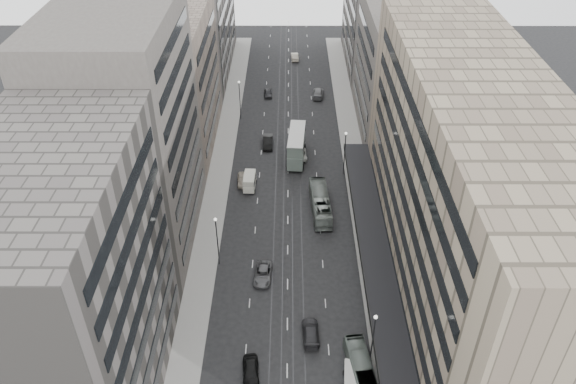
{
  "coord_description": "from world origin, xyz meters",
  "views": [
    {
      "loc": [
        0.2,
        -46.59,
        55.18
      ],
      "look_at": [
        0.03,
        20.99,
        6.14
      ],
      "focal_mm": 35.0,
      "sensor_mm": 36.0,
      "label": 1
    }
  ],
  "objects_px": {
    "bus_near": "(362,374)",
    "vw_microbus": "(351,379)",
    "sedan_2": "(263,274)",
    "double_decker": "(296,145)",
    "bus_far": "(320,203)",
    "sedan_0": "(251,372)",
    "panel_van": "(250,181)"
  },
  "relations": [
    {
      "from": "bus_near",
      "to": "sedan_2",
      "type": "relative_size",
      "value": 1.96
    },
    {
      "from": "bus_near",
      "to": "vw_microbus",
      "type": "relative_size",
      "value": 2.37
    },
    {
      "from": "panel_van",
      "to": "bus_near",
      "type": "bearing_deg",
      "value": -66.32
    },
    {
      "from": "vw_microbus",
      "to": "sedan_2",
      "type": "relative_size",
      "value": 0.82
    },
    {
      "from": "double_decker",
      "to": "vw_microbus",
      "type": "bearing_deg",
      "value": -79.01
    },
    {
      "from": "vw_microbus",
      "to": "sedan_0",
      "type": "relative_size",
      "value": 0.89
    },
    {
      "from": "double_decker",
      "to": "bus_near",
      "type": "bearing_deg",
      "value": -77.41
    },
    {
      "from": "bus_far",
      "to": "sedan_0",
      "type": "distance_m",
      "value": 32.44
    },
    {
      "from": "bus_far",
      "to": "vw_microbus",
      "type": "distance_m",
      "value": 32.38
    },
    {
      "from": "double_decker",
      "to": "sedan_2",
      "type": "height_order",
      "value": "double_decker"
    },
    {
      "from": "bus_far",
      "to": "panel_van",
      "type": "bearing_deg",
      "value": -31.52
    },
    {
      "from": "bus_near",
      "to": "sedan_0",
      "type": "distance_m",
      "value": 12.7
    },
    {
      "from": "double_decker",
      "to": "sedan_2",
      "type": "distance_m",
      "value": 30.96
    },
    {
      "from": "sedan_2",
      "to": "panel_van",
      "type": "bearing_deg",
      "value": 102.3
    },
    {
      "from": "vw_microbus",
      "to": "bus_far",
      "type": "bearing_deg",
      "value": 98.99
    },
    {
      "from": "panel_van",
      "to": "sedan_2",
      "type": "distance_m",
      "value": 21.58
    },
    {
      "from": "sedan_2",
      "to": "vw_microbus",
      "type": "bearing_deg",
      "value": -54.22
    },
    {
      "from": "panel_van",
      "to": "sedan_2",
      "type": "relative_size",
      "value": 0.83
    },
    {
      "from": "bus_near",
      "to": "vw_microbus",
      "type": "bearing_deg",
      "value": 16.89
    },
    {
      "from": "bus_far",
      "to": "bus_near",
      "type": "bearing_deg",
      "value": 92.84
    },
    {
      "from": "double_decker",
      "to": "bus_far",
      "type": "bearing_deg",
      "value": -72.55
    },
    {
      "from": "bus_far",
      "to": "sedan_0",
      "type": "bearing_deg",
      "value": 70.12
    },
    {
      "from": "vw_microbus",
      "to": "panel_van",
      "type": "xyz_separation_m",
      "value": [
        -13.68,
        38.56,
        0.22
      ]
    },
    {
      "from": "vw_microbus",
      "to": "sedan_0",
      "type": "height_order",
      "value": "vw_microbus"
    },
    {
      "from": "bus_near",
      "to": "panel_van",
      "type": "distance_m",
      "value": 40.81
    },
    {
      "from": "bus_far",
      "to": "vw_microbus",
      "type": "relative_size",
      "value": 2.72
    },
    {
      "from": "sedan_2",
      "to": "sedan_0",
      "type": "bearing_deg",
      "value": -88.71
    },
    {
      "from": "double_decker",
      "to": "vw_microbus",
      "type": "relative_size",
      "value": 2.4
    },
    {
      "from": "bus_near",
      "to": "sedan_2",
      "type": "xyz_separation_m",
      "value": [
        -11.88,
        16.63,
        -0.67
      ]
    },
    {
      "from": "double_decker",
      "to": "sedan_2",
      "type": "relative_size",
      "value": 1.97
    },
    {
      "from": "bus_far",
      "to": "sedan_2",
      "type": "bearing_deg",
      "value": 57.36
    },
    {
      "from": "bus_near",
      "to": "panel_van",
      "type": "xyz_separation_m",
      "value": [
        -14.95,
        37.98,
        0.06
      ]
    }
  ]
}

